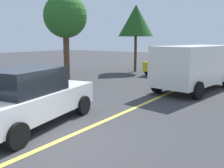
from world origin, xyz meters
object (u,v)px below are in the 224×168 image
car_yellow_mid_road (169,63)px  tree_centre_verge (136,21)px  tree_left_verge (65,17)px  white_van (195,65)px  car_white_approaching (29,97)px

car_yellow_mid_road → tree_centre_verge: tree_centre_verge is taller
tree_left_verge → tree_centre_verge: (5.98, -1.45, 0.07)m
white_van → tree_centre_verge: 8.07m
white_van → car_white_approaching: size_ratio=1.18×
car_yellow_mid_road → tree_left_verge: (-6.28, 4.16, 3.02)m
car_yellow_mid_road → tree_left_verge: tree_left_verge is taller
car_white_approaching → car_yellow_mid_road: 12.97m
car_yellow_mid_road → white_van: bearing=-145.2°
car_white_approaching → tree_left_verge: size_ratio=0.88×
car_white_approaching → car_yellow_mid_road: (12.93, 1.09, -0.02)m
car_white_approaching → tree_left_verge: tree_left_verge is taller
car_white_approaching → tree_centre_verge: (12.63, 3.80, 3.07)m
car_white_approaching → tree_centre_verge: tree_centre_verge is taller
tree_left_verge → tree_centre_verge: bearing=-13.6°
car_white_approaching → car_yellow_mid_road: size_ratio=1.00×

